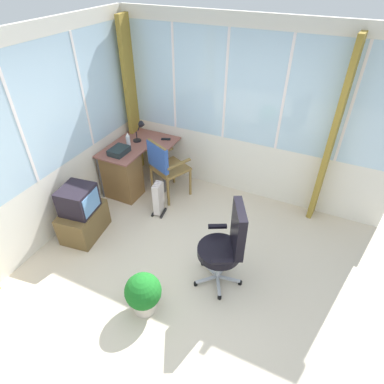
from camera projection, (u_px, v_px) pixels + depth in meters
ground at (187, 287)px, 3.86m from camera, size 5.21×5.09×0.06m
north_window_panel at (27, 153)px, 3.77m from camera, size 4.21×0.07×2.62m
east_window_panel at (252, 116)px, 4.59m from camera, size 0.07×4.09×2.62m
curtain_corner at (133, 101)px, 5.20m from camera, size 0.35×0.11×2.52m
curtain_east_far at (333, 138)px, 4.17m from camera, size 0.36×0.11×2.52m
desk at (124, 172)px, 5.08m from camera, size 1.13×0.91×0.76m
desk_lamp at (141, 128)px, 5.08m from camera, size 0.23×0.20×0.32m
tv_remote at (166, 139)px, 5.19m from camera, size 0.10×0.16×0.02m
spray_bottle at (128, 139)px, 4.99m from camera, size 0.06×0.06×0.22m
paper_tray at (119, 151)px, 4.82m from camera, size 0.30×0.23×0.09m
wooden_armchair at (163, 163)px, 4.87m from camera, size 0.64×0.64×0.99m
office_chair at (228, 243)px, 3.55m from camera, size 0.63×0.58×1.11m
tv_on_stand at (82, 214)px, 4.36m from camera, size 0.70×0.53×0.78m
space_heater at (159, 198)px, 4.76m from camera, size 0.28×0.21×0.54m
potted_plant at (143, 293)px, 3.44m from camera, size 0.40×0.40×0.51m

